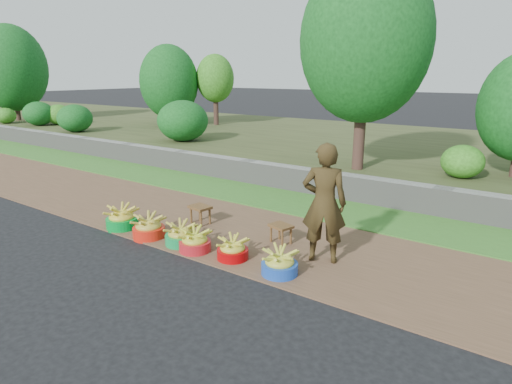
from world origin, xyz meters
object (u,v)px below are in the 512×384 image
Objects in this scene: basin_a at (122,219)px; basin_f at (280,264)px; basin_e at (233,250)px; stool_right at (281,229)px; basin_d at (195,242)px; basin_c at (181,235)px; stool_left at (200,210)px; basin_b at (149,228)px; vendor_woman at (324,203)px.

basin_a is 1.11× the size of basin_f.
basin_e reaches higher than stool_right.
basin_d is at bearing -0.57° from basin_a.
basin_d is at bearing -132.08° from stool_right.
stool_left is at bearing 114.00° from basin_c.
basin_f is at bearing 0.99° from basin_a.
basin_b is at bearing -179.14° from basin_d.
basin_f is 0.29× the size of vendor_woman.
basin_e is at bearing 177.81° from basin_f.
stool_right is (1.24, 0.93, 0.09)m from basin_c.
stool_right is at bearing -36.21° from vendor_woman.
basin_a reaches higher than basin_d.
stool_right is 1.03m from vendor_woman.
vendor_woman is at bearing 16.49° from basin_b.
vendor_woman is at bearing 69.83° from basin_f.
stool_right is 0.24× the size of vendor_woman.
basin_b is 0.31× the size of vendor_woman.
basin_f is (0.81, -0.03, 0.01)m from basin_e.
basin_a is at bearing -9.44° from vendor_woman.
basin_a is 0.71m from basin_b.
basin_c is 1.23× the size of stool_right.
basin_f is 2.35m from stool_left.
vendor_woman reaches higher than basin_f.
stool_left is (0.25, 0.95, 0.10)m from basin_b.
basin_c is 0.99m from basin_e.
basin_c is at bearing -143.34° from stool_right.
basin_a is 1.34m from stool_left.
basin_f is 1.22× the size of stool_right.
basin_a is 3.15m from basin_f.
stool_left is at bearing 128.29° from basin_d.
basin_f is at bearing 2.83° from basin_d.
basin_b is 1.15× the size of basin_e.
basin_c is at bearing -2.78° from vendor_woman.
stool_right is (1.89, 1.00, 0.09)m from basin_b.
vendor_woman is (1.71, 0.79, 0.70)m from basin_d.
basin_c is 1.01× the size of basin_f.
basin_d is 0.99× the size of basin_f.
basin_e is 1.10× the size of stool_left.
basin_c is 0.29× the size of vendor_woman.
basin_b is at bearing -104.93° from stool_left.
stool_left is 1.64m from stool_right.
basin_c is at bearing 169.85° from basin_d.
basin_b is (0.71, -0.03, -0.01)m from basin_a.
stool_left is at bearing 158.35° from basin_f.
basin_f reaches higher than stool_left.
vendor_woman reaches higher than basin_e.
stool_left is at bearing 148.70° from basin_e.
basin_c reaches higher than stool_left.
basin_b is 2.44m from basin_f.
basin_c is (0.64, 0.08, -0.01)m from basin_b.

